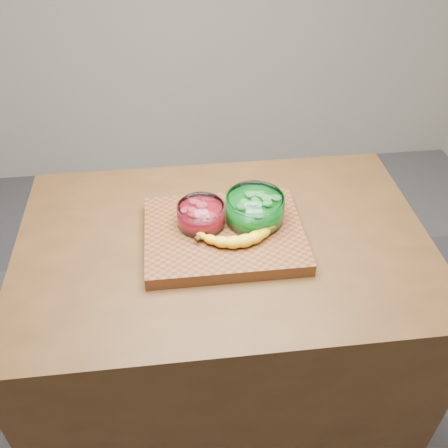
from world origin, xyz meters
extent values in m
plane|color=#515156|center=(0.00, 0.00, 0.00)|extent=(3.50, 3.50, 0.00)
cube|color=#4B2F16|center=(0.00, 0.00, 0.45)|extent=(1.20, 0.80, 0.90)
cube|color=brown|center=(0.00, 0.00, 0.92)|extent=(0.45, 0.35, 0.04)
cylinder|color=white|center=(-0.06, 0.03, 0.97)|extent=(0.14, 0.14, 0.06)
cylinder|color=red|center=(-0.06, 0.03, 0.96)|extent=(0.11, 0.11, 0.04)
cylinder|color=#F04B58|center=(-0.06, 0.03, 0.99)|extent=(0.11, 0.11, 0.02)
cylinder|color=white|center=(0.09, 0.03, 0.98)|extent=(0.17, 0.17, 0.08)
cylinder|color=#10871F|center=(0.09, 0.03, 0.97)|extent=(0.15, 0.15, 0.04)
cylinder|color=#62D165|center=(0.09, 0.03, 1.00)|extent=(0.14, 0.14, 0.02)
camera|label=1|loc=(-0.12, -1.07, 1.87)|focal=40.00mm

